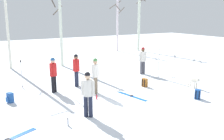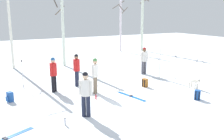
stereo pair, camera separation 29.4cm
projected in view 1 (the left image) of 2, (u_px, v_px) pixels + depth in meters
ground_plane at (139, 103)px, 10.94m from camera, size 60.00×60.00×0.00m
person_0 at (143, 59)px, 15.92m from camera, size 0.52×0.34×1.72m
person_1 at (88, 92)px, 9.23m from camera, size 0.41×0.38×1.72m
person_2 at (76, 68)px, 13.21m from camera, size 0.36×0.43×1.72m
person_3 at (95, 73)px, 12.01m from camera, size 0.35×0.43×1.72m
person_4 at (53, 73)px, 12.18m from camera, size 0.39×0.40×1.72m
dog at (193, 81)px, 13.03m from camera, size 0.24×0.90×0.57m
ski_pair_planted_0 at (159, 63)px, 14.95m from camera, size 0.12×0.09×1.81m
ski_pair_lying_0 at (132, 96)px, 11.74m from camera, size 0.52×1.77×0.05m
ski_pair_lying_1 at (9, 139)px, 7.72m from camera, size 1.78×0.92×0.05m
ski_poles_0 at (174, 66)px, 14.77m from camera, size 0.07×0.21×1.40m
ski_poles_1 at (21, 73)px, 12.92m from camera, size 0.07×0.24×1.47m
backpack_0 at (198, 94)px, 11.36m from camera, size 0.35×0.34×0.44m
backpack_1 at (10, 98)px, 10.90m from camera, size 0.33×0.31×0.44m
backpack_2 at (145, 83)px, 13.28m from camera, size 0.32×0.30×0.44m
water_bottle_0 at (68, 122)px, 8.67m from camera, size 0.06×0.06×0.27m
water_bottle_1 at (97, 97)px, 11.33m from camera, size 0.07×0.07×0.23m
birch_tree_0 at (6, 9)px, 16.82m from camera, size 1.64×1.49×7.74m
birch_tree_1 at (60, 24)px, 17.93m from camera, size 1.00×1.22×5.87m
birch_tree_2 at (117, 23)px, 25.35m from camera, size 1.29×1.19×5.42m
birch_tree_3 at (139, 18)px, 25.66m from camera, size 1.03×1.19×6.48m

